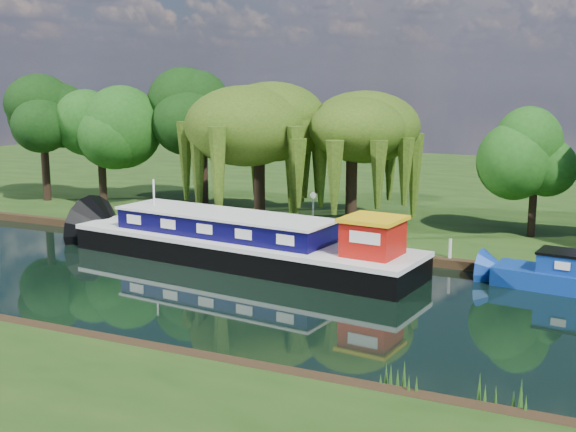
% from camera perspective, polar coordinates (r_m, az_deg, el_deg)
% --- Properties ---
extents(ground, '(120.00, 120.00, 0.00)m').
position_cam_1_polar(ground, '(33.59, -5.82, -5.67)').
color(ground, black).
extents(far_bank, '(120.00, 52.00, 0.45)m').
position_cam_1_polar(far_bank, '(64.51, 9.69, 2.40)').
color(far_bank, '#18370F').
rests_on(far_bank, ground).
extents(dutch_barge, '(20.04, 6.71, 4.15)m').
position_cam_1_polar(dutch_barge, '(37.73, -3.61, -2.18)').
color(dutch_barge, black).
rests_on(dutch_barge, ground).
extents(red_dinghy, '(3.57, 3.05, 0.62)m').
position_cam_1_polar(red_dinghy, '(41.85, -9.16, -2.44)').
color(red_dinghy, '#9F110B').
rests_on(red_dinghy, ground).
extents(willow_left, '(6.96, 6.96, 8.34)m').
position_cam_1_polar(willow_left, '(45.45, -2.30, 7.04)').
color(willow_left, black).
rests_on(willow_left, far_bank).
extents(willow_right, '(6.13, 6.13, 7.46)m').
position_cam_1_polar(willow_right, '(44.16, 5.09, 6.10)').
color(willow_right, black).
rests_on(willow_right, far_bank).
extents(tree_far_left, '(5.12, 5.12, 8.25)m').
position_cam_1_polar(tree_far_left, '(53.90, -14.63, 6.86)').
color(tree_far_left, black).
rests_on(tree_far_left, far_bank).
extents(tree_far_back, '(5.01, 5.01, 8.43)m').
position_cam_1_polar(tree_far_back, '(56.90, -18.81, 7.06)').
color(tree_far_back, black).
rests_on(tree_far_back, far_bank).
extents(tree_far_mid, '(5.49, 5.49, 8.99)m').
position_cam_1_polar(tree_far_mid, '(52.94, -6.77, 7.65)').
color(tree_far_mid, black).
rests_on(tree_far_mid, far_bank).
extents(tree_far_right, '(3.92, 3.92, 6.42)m').
position_cam_1_polar(tree_far_right, '(43.76, 18.97, 4.18)').
color(tree_far_right, black).
rests_on(tree_far_right, far_bank).
extents(lamppost, '(0.36, 0.36, 2.56)m').
position_cam_1_polar(lamppost, '(41.99, 2.00, 1.11)').
color(lamppost, silver).
rests_on(lamppost, far_bank).
extents(mooring_posts, '(19.16, 0.16, 1.00)m').
position_cam_1_polar(mooring_posts, '(40.79, -0.46, -1.28)').
color(mooring_posts, silver).
rests_on(mooring_posts, far_bank).
extents(reeds_near, '(33.70, 1.50, 1.10)m').
position_cam_1_polar(reeds_near, '(24.02, -0.77, -11.07)').
color(reeds_near, '#234B14').
rests_on(reeds_near, ground).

